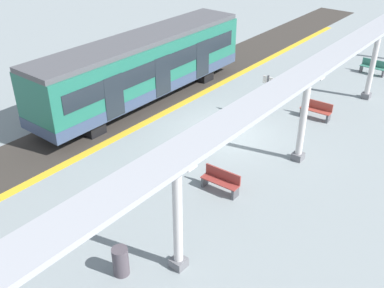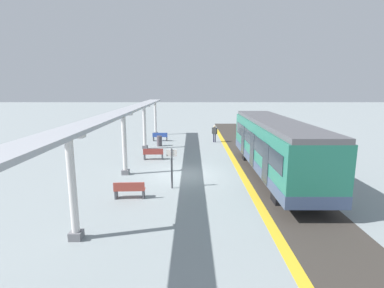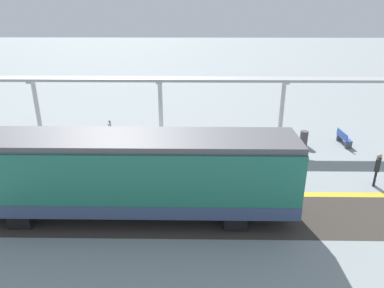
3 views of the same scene
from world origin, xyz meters
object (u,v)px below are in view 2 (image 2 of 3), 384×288
Objects in this scene: canopy_pillar_nearest at (155,118)px; bench_near_end at (153,154)px; passenger_waiting_near_edge at (215,132)px; trash_bin at (159,141)px; bench_mid_platform at (160,137)px; canopy_pillar_third at (124,144)px; bench_extra_slot at (130,190)px; canopy_pillar_fourth at (72,188)px; train_near_carriage at (274,147)px; platform_info_sign at (172,164)px; canopy_pillar_second at (144,127)px.

canopy_pillar_nearest is 11.84m from bench_near_end.
passenger_waiting_near_edge is (-6.39, 4.56, -0.89)m from canopy_pillar_nearest.
passenger_waiting_near_edge is (-5.25, -1.92, 0.58)m from trash_bin.
bench_mid_platform is 5.53m from passenger_waiting_near_edge.
canopy_pillar_third is 2.52× the size of bench_extra_slot.
canopy_pillar_third is 9.19m from trash_bin.
canopy_pillar_fourth is 2.55× the size of bench_mid_platform.
bench_mid_platform is 15.60m from bench_extra_slot.
train_near_carriage is at bearing -155.12° from bench_extra_slot.
train_near_carriage is 6.44m from platform_info_sign.
trash_bin is at bearing -80.45° from platform_info_sign.
bench_mid_platform is 2.55m from trash_bin.
platform_info_sign is at bearing 140.32° from canopy_pillar_third.
passenger_waiting_near_edge reaches higher than trash_bin.
canopy_pillar_fourth is 2.52× the size of bench_extra_slot.
canopy_pillar_fourth reaches higher than train_near_carriage.
train_near_carriage is at bearing 152.20° from bench_near_end.
canopy_pillar_second is at bearing -84.63° from bench_extra_slot.
canopy_pillar_fourth is 1.74× the size of platform_info_sign.
bench_near_end is (-1.25, -3.80, -1.50)m from canopy_pillar_third.
canopy_pillar_third reaches higher than trash_bin.
canopy_pillar_second is at bearing -90.00° from canopy_pillar_fourth.
canopy_pillar_fourth is at bearing 90.00° from canopy_pillar_third.
canopy_pillar_second is 15.71m from canopy_pillar_fourth.
canopy_pillar_third is 7.97m from canopy_pillar_fourth.
canopy_pillar_third reaches higher than bench_extra_slot.
bench_near_end is (7.86, -4.14, -1.39)m from train_near_carriage.
passenger_waiting_near_edge is (2.72, -11.26, -0.78)m from train_near_carriage.
bench_mid_platform is at bearing -6.47° from passenger_waiting_near_edge.
bench_near_end and bench_extra_slot have the same top height.
canopy_pillar_second reaches higher than bench_near_end.
trash_bin is at bearing -97.22° from canopy_pillar_third.
passenger_waiting_near_edge is (-6.39, -10.92, -0.89)m from canopy_pillar_third.
canopy_pillar_nearest is 2.28× the size of passenger_waiting_near_edge.
bench_mid_platform is (-0.93, 3.94, -1.50)m from canopy_pillar_nearest.
bench_near_end is (-1.25, 11.68, -1.50)m from canopy_pillar_nearest.
platform_info_sign is (-3.08, 10.30, -0.61)m from canopy_pillar_second.
bench_mid_platform is 0.90× the size of passenger_waiting_near_edge.
passenger_waiting_near_edge is (-6.39, -18.89, -0.89)m from canopy_pillar_fourth.
canopy_pillar_third is at bearing 85.39° from bench_mid_platform.
canopy_pillar_second is 7.19m from passenger_waiting_near_edge.
bench_near_end is (-1.25, -11.77, -1.50)m from canopy_pillar_fourth.
trash_bin is 5.62m from passenger_waiting_near_edge.
canopy_pillar_nearest and canopy_pillar_third have the same top height.
bench_near_end is at bearing -108.21° from canopy_pillar_third.
canopy_pillar_fourth is at bearing 60.34° from platform_info_sign.
canopy_pillar_third reaches higher than passenger_waiting_near_edge.
canopy_pillar_fourth reaches higher than bench_extra_slot.
bench_near_end is at bearing -96.06° from canopy_pillar_fourth.
canopy_pillar_fourth reaches higher than platform_info_sign.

